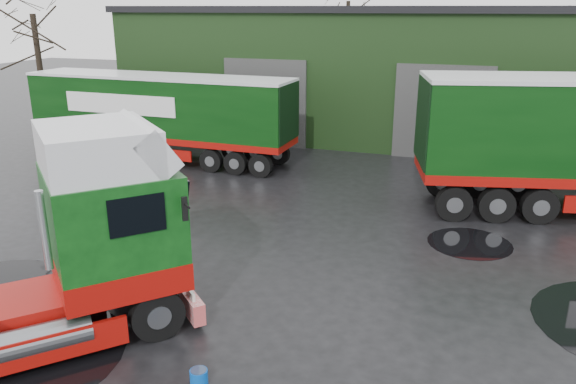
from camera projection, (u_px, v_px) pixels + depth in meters
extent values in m
plane|color=black|center=(289.00, 306.00, 12.32)|extent=(100.00, 100.00, 0.00)
cube|color=black|center=(453.00, 74.00, 28.69)|extent=(32.00, 12.00, 6.00)
cube|color=black|center=(459.00, 9.00, 27.70)|extent=(32.40, 12.40, 0.30)
cylinder|color=#084AB5|center=(199.00, 378.00, 9.71)|extent=(0.38, 0.38, 0.29)
cylinder|color=black|center=(15.00, 355.00, 10.59)|extent=(4.10, 4.10, 0.01)
cylinder|color=black|center=(470.00, 243.00, 15.60)|extent=(2.30, 2.30, 0.01)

